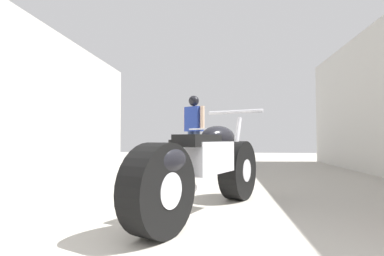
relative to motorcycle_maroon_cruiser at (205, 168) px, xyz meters
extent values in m
plane|color=#A8A399|center=(-0.11, 1.73, -0.40)|extent=(19.18, 19.18, 0.00)
cube|color=#B7B5AD|center=(-3.01, 1.73, 0.94)|extent=(0.08, 8.79, 2.67)
cylinder|color=black|center=(0.31, 0.67, -0.09)|extent=(0.43, 0.64, 0.62)
cylinder|color=silver|center=(0.31, 0.67, -0.09)|extent=(0.28, 0.30, 0.23)
cylinder|color=black|center=(-0.27, -0.60, -0.09)|extent=(0.43, 0.64, 0.62)
cylinder|color=silver|center=(-0.27, -0.60, -0.09)|extent=(0.28, 0.30, 0.23)
cube|color=silver|center=(0.02, 0.04, 0.09)|extent=(0.46, 0.66, 0.27)
ellipsoid|color=black|center=(0.11, 0.23, 0.26)|extent=(0.43, 0.56, 0.21)
cube|color=black|center=(-0.05, -0.12, 0.23)|extent=(0.38, 0.51, 0.10)
ellipsoid|color=black|center=(-0.25, -0.55, 0.11)|extent=(0.40, 0.49, 0.23)
cylinder|color=silver|center=(0.29, 0.64, 0.20)|extent=(0.14, 0.24, 0.56)
cylinder|color=silver|center=(0.27, 0.60, 0.53)|extent=(0.56, 0.28, 0.03)
cylinder|color=silver|center=(-0.22, -0.17, -0.18)|extent=(0.30, 0.52, 0.09)
cylinder|color=black|center=(-0.34, 3.98, -0.11)|extent=(0.44, 0.59, 0.57)
cylinder|color=silver|center=(-0.34, 3.98, -0.11)|extent=(0.27, 0.28, 0.22)
cylinder|color=black|center=(-0.96, 2.85, -0.11)|extent=(0.44, 0.59, 0.57)
cylinder|color=silver|center=(-0.96, 2.85, -0.11)|extent=(0.27, 0.28, 0.22)
cube|color=silver|center=(-0.65, 3.41, 0.05)|extent=(0.46, 0.60, 0.25)
ellipsoid|color=black|center=(-0.56, 3.59, 0.21)|extent=(0.43, 0.52, 0.20)
cube|color=black|center=(-0.73, 3.27, 0.18)|extent=(0.38, 0.47, 0.09)
ellipsoid|color=black|center=(-0.94, 2.89, 0.07)|extent=(0.39, 0.46, 0.21)
cylinder|color=silver|center=(-0.36, 3.95, 0.16)|extent=(0.15, 0.22, 0.52)
cylinder|color=silver|center=(-0.38, 3.92, 0.46)|extent=(0.50, 0.29, 0.03)
cylinder|color=silver|center=(-0.89, 3.24, -0.20)|extent=(0.31, 0.47, 0.08)
cylinder|color=#2D3851|center=(-0.54, 5.01, 0.02)|extent=(0.22, 0.22, 0.84)
cylinder|color=#2D3851|center=(-0.71, 5.14, 0.02)|extent=(0.22, 0.22, 0.84)
cube|color=navy|center=(-0.62, 5.07, 0.76)|extent=(0.52, 0.47, 0.64)
cylinder|color=beige|center=(-0.39, 4.90, 0.79)|extent=(0.16, 0.16, 0.59)
cylinder|color=beige|center=(-0.85, 5.24, 0.79)|extent=(0.16, 0.16, 0.59)
sphere|color=black|center=(-0.62, 5.07, 1.22)|extent=(0.23, 0.23, 0.23)
sphere|color=black|center=(-0.62, 5.07, 1.24)|extent=(0.27, 0.27, 0.27)
camera|label=1|loc=(0.16, -2.50, 0.24)|focal=27.45mm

